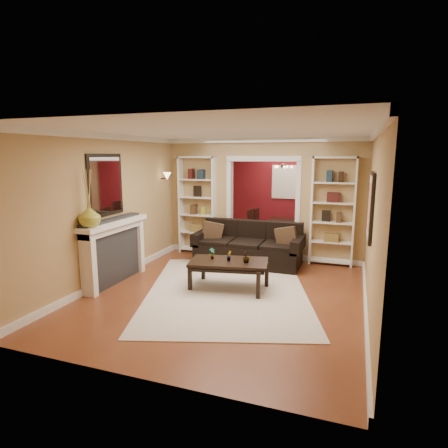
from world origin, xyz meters
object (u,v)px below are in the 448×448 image
at_px(bookshelf_left, 198,205).
at_px(coffee_table, 229,275).
at_px(fireplace, 116,252).
at_px(sofa, 248,244).
at_px(bookshelf_right, 333,212).
at_px(dining_table, 281,232).

bearing_deg(bookshelf_left, coffee_table, -54.79).
bearing_deg(fireplace, coffee_table, 10.43).
height_order(sofa, bookshelf_right, bookshelf_right).
distance_m(coffee_table, fireplace, 2.12).
bearing_deg(coffee_table, sofa, 82.68).
height_order(sofa, bookshelf_left, bookshelf_left).
xyz_separation_m(bookshelf_left, bookshelf_right, (3.10, 0.00, 0.00)).
height_order(coffee_table, dining_table, dining_table).
relative_size(coffee_table, bookshelf_right, 0.58).
height_order(fireplace, dining_table, fireplace).
relative_size(bookshelf_left, bookshelf_right, 1.00).
height_order(sofa, coffee_table, sofa).
bearing_deg(sofa, dining_table, 83.91).
distance_m(bookshelf_left, dining_table, 2.64).
relative_size(sofa, bookshelf_left, 1.01).
bearing_deg(bookshelf_right, coffee_table, -126.33).
distance_m(sofa, bookshelf_left, 1.69).
height_order(coffee_table, fireplace, fireplace).
distance_m(bookshelf_right, fireplace, 4.47).
bearing_deg(bookshelf_left, dining_table, 47.46).
xyz_separation_m(sofa, dining_table, (0.26, 2.41, -0.18)).
xyz_separation_m(sofa, coffee_table, (0.10, -1.57, -0.20)).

